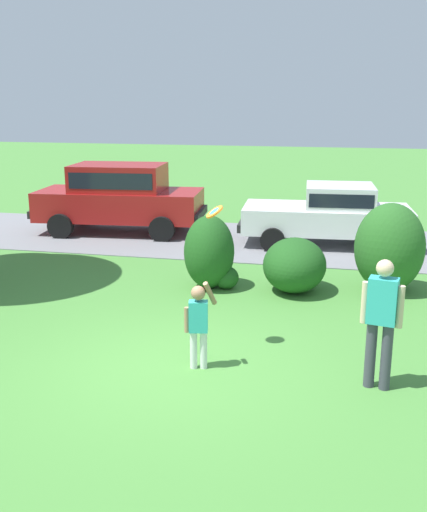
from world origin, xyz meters
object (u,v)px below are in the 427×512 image
(parked_suv, at_px, (119,195))
(child_thrower, at_px, (198,320))
(adult_onlooker, at_px, (381,317))
(parked_sedan, at_px, (330,213))
(frisbee, at_px, (215,212))

(parked_suv, bearing_deg, child_thrower, -62.17)
(child_thrower, height_order, adult_onlooker, adult_onlooker)
(parked_sedan, bearing_deg, child_thrower, -101.29)
(parked_sedan, relative_size, child_thrower, 3.50)
(adult_onlooker, bearing_deg, parked_sedan, 96.25)
(parked_sedan, height_order, parked_suv, parked_suv)
(child_thrower, bearing_deg, parked_sedan, 78.71)
(adult_onlooker, bearing_deg, frisbee, 161.51)
(child_thrower, bearing_deg, frisbee, 84.25)
(frisbee, bearing_deg, parked_sedan, 78.16)
(parked_suv, relative_size, adult_onlooker, 2.78)
(parked_sedan, xyz_separation_m, frisbee, (-1.48, -7.08, 1.26))
(child_thrower, xyz_separation_m, adult_onlooker, (2.42, -0.07, 0.27))
(parked_sedan, bearing_deg, frisbee, -101.84)
(child_thrower, distance_m, adult_onlooker, 2.43)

